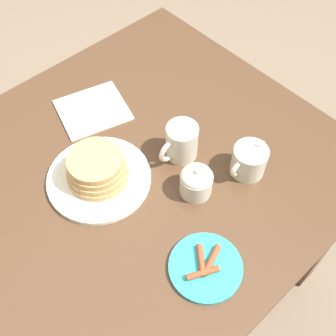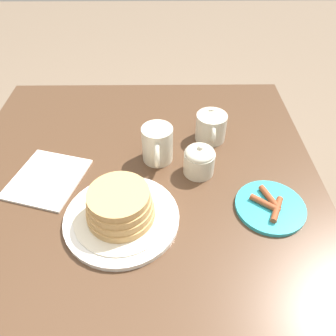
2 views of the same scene
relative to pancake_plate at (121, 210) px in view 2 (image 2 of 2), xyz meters
name	(u,v)px [view 2 (image 2 of 2)]	position (x,y,z in m)	size (l,w,h in m)	color
dining_table	(138,264)	(0.04, 0.03, -0.15)	(1.25, 0.90, 0.72)	#4C3321
pancake_plate	(121,210)	(0.00, 0.00, 0.00)	(0.25, 0.25, 0.09)	white
side_plate_bacon	(270,206)	(-0.03, 0.33, -0.03)	(0.16, 0.16, 0.02)	#2DADBC
coffee_mug	(157,144)	(-0.20, 0.08, 0.02)	(0.11, 0.08, 0.10)	beige
creamer_pitcher	(211,126)	(-0.28, 0.22, 0.01)	(0.12, 0.08, 0.09)	beige
sugar_bowl	(199,160)	(-0.15, 0.18, 0.01)	(0.08, 0.08, 0.08)	beige
napkin	(47,179)	(-0.12, -0.19, -0.03)	(0.21, 0.20, 0.01)	silver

